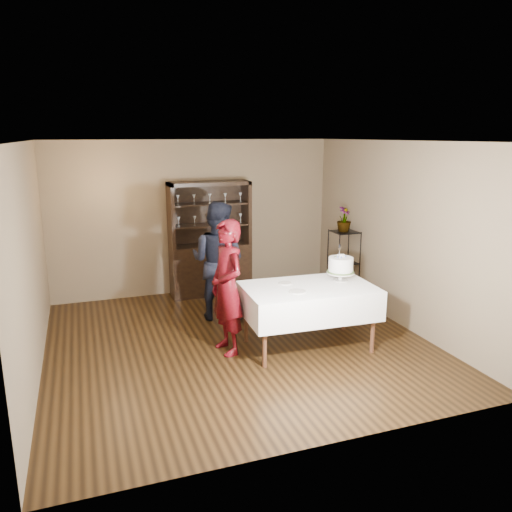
% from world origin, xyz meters
% --- Properties ---
extents(floor, '(5.00, 5.00, 0.00)m').
position_xyz_m(floor, '(0.00, 0.00, 0.00)').
color(floor, black).
rests_on(floor, ground).
extents(ceiling, '(5.00, 5.00, 0.00)m').
position_xyz_m(ceiling, '(0.00, 0.00, 2.70)').
color(ceiling, white).
rests_on(ceiling, back_wall).
extents(back_wall, '(5.00, 0.02, 2.70)m').
position_xyz_m(back_wall, '(0.00, 2.50, 1.35)').
color(back_wall, brown).
rests_on(back_wall, floor).
extents(wall_left, '(0.02, 5.00, 2.70)m').
position_xyz_m(wall_left, '(-2.50, 0.00, 1.35)').
color(wall_left, brown).
rests_on(wall_left, floor).
extents(wall_right, '(0.02, 5.00, 2.70)m').
position_xyz_m(wall_right, '(2.50, 0.00, 1.35)').
color(wall_right, brown).
rests_on(wall_right, floor).
extents(china_hutch, '(1.40, 0.48, 2.00)m').
position_xyz_m(china_hutch, '(0.20, 2.25, 0.66)').
color(china_hutch, black).
rests_on(china_hutch, floor).
extents(plant_etagere, '(0.42, 0.42, 1.20)m').
position_xyz_m(plant_etagere, '(2.28, 1.20, 0.65)').
color(plant_etagere, black).
rests_on(plant_etagere, floor).
extents(cake_table, '(1.74, 1.12, 0.85)m').
position_xyz_m(cake_table, '(0.83, -0.46, 0.65)').
color(cake_table, white).
rests_on(cake_table, floor).
extents(woman, '(0.53, 0.70, 1.76)m').
position_xyz_m(woman, '(-0.21, -0.23, 0.88)').
color(woman, '#38050E').
rests_on(woman, floor).
extents(man, '(1.12, 1.10, 1.82)m').
position_xyz_m(man, '(0.01, 1.01, 0.91)').
color(man, black).
rests_on(man, floor).
extents(cake, '(0.39, 0.39, 0.51)m').
position_xyz_m(cake, '(1.35, -0.36, 1.05)').
color(cake, beige).
rests_on(cake, cake_table).
extents(plate_near, '(0.22, 0.22, 0.01)m').
position_xyz_m(plate_near, '(0.59, -0.63, 0.86)').
color(plate_near, beige).
rests_on(plate_near, cake_table).
extents(plate_far, '(0.21, 0.21, 0.01)m').
position_xyz_m(plate_far, '(0.59, -0.25, 0.86)').
color(plate_far, beige).
rests_on(plate_far, cake_table).
extents(potted_plant, '(0.33, 0.33, 0.42)m').
position_xyz_m(potted_plant, '(2.25, 1.19, 1.40)').
color(potted_plant, '#47632F').
rests_on(potted_plant, plant_etagere).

